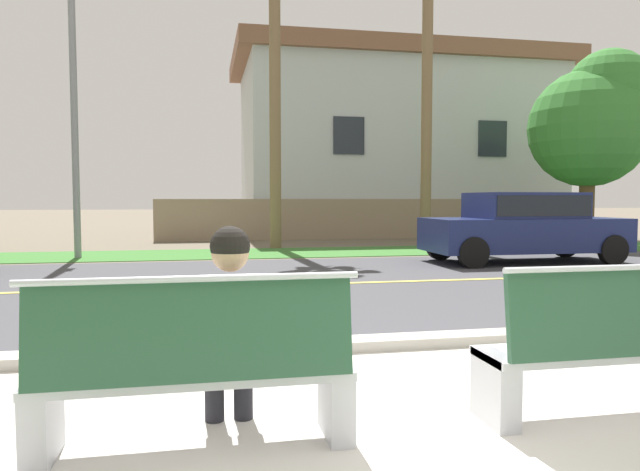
% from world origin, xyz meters
% --- Properties ---
extents(ground_plane, '(140.00, 140.00, 0.00)m').
position_xyz_m(ground_plane, '(0.00, 8.00, 0.00)').
color(ground_plane, '#665B4C').
extents(sidewalk_pavement, '(44.00, 3.60, 0.01)m').
position_xyz_m(sidewalk_pavement, '(0.00, 0.40, 0.01)').
color(sidewalk_pavement, beige).
rests_on(sidewalk_pavement, ground_plane).
extents(curb_edge, '(44.00, 0.30, 0.11)m').
position_xyz_m(curb_edge, '(0.00, 2.35, 0.06)').
color(curb_edge, '#ADA89E').
rests_on(curb_edge, ground_plane).
extents(street_asphalt, '(52.00, 8.00, 0.01)m').
position_xyz_m(street_asphalt, '(0.00, 6.50, 0.00)').
color(street_asphalt, '#424247').
rests_on(street_asphalt, ground_plane).
extents(road_centre_line, '(48.00, 0.14, 0.01)m').
position_xyz_m(road_centre_line, '(0.00, 6.50, 0.01)').
color(road_centre_line, '#E0CC4C').
rests_on(road_centre_line, ground_plane).
extents(far_verge_grass, '(48.00, 2.80, 0.02)m').
position_xyz_m(far_verge_grass, '(0.00, 12.14, 0.01)').
color(far_verge_grass, '#38702D').
rests_on(far_verge_grass, ground_plane).
extents(bench_left, '(1.74, 0.48, 1.01)m').
position_xyz_m(bench_left, '(-1.31, 0.39, 0.45)').
color(bench_left, silver).
rests_on(bench_left, ground_plane).
extents(bench_right, '(1.74, 0.48, 1.01)m').
position_xyz_m(bench_right, '(1.31, 0.39, 0.45)').
color(bench_right, silver).
rests_on(bench_right, ground_plane).
extents(seated_person_white, '(0.52, 0.68, 1.25)m').
position_xyz_m(seated_person_white, '(-1.11, 0.56, 0.68)').
color(seated_person_white, black).
rests_on(seated_person_white, ground_plane).
extents(car_navy_near, '(4.30, 1.86, 1.54)m').
position_xyz_m(car_navy_near, '(5.67, 8.90, 0.85)').
color(car_navy_near, navy).
rests_on(car_navy_near, ground_plane).
extents(streetlamp, '(0.24, 2.10, 7.20)m').
position_xyz_m(streetlamp, '(-4.18, 11.93, 4.11)').
color(streetlamp, gray).
rests_on(streetlamp, ground_plane).
extents(shade_tree_left, '(3.53, 3.53, 5.83)m').
position_xyz_m(shade_tree_left, '(10.26, 12.88, 3.78)').
color(shade_tree_left, brown).
rests_on(shade_tree_left, ground_plane).
extents(garden_wall, '(13.00, 0.36, 1.40)m').
position_xyz_m(garden_wall, '(3.63, 17.00, 0.70)').
color(garden_wall, gray).
rests_on(garden_wall, ground_plane).
extents(house_across_street, '(12.97, 6.91, 7.14)m').
position_xyz_m(house_across_street, '(6.42, 20.19, 3.62)').
color(house_across_street, '#B7BCC1').
rests_on(house_across_street, ground_plane).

